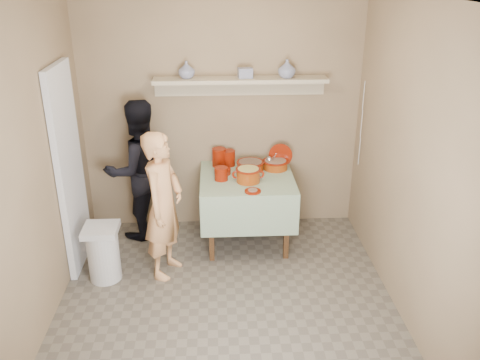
{
  "coord_description": "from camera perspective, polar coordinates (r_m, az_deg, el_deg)",
  "views": [
    {
      "loc": [
        -0.08,
        -3.59,
        2.82
      ],
      "look_at": [
        0.15,
        0.75,
        0.95
      ],
      "focal_mm": 38.0,
      "sensor_mm": 36.0,
      "label": 1
    }
  ],
  "objects": [
    {
      "name": "ceramic_box",
      "position": [
        5.32,
        0.58,
        11.93
      ],
      "size": [
        0.16,
        0.12,
        0.1
      ],
      "primitive_type": "cube",
      "rotation": [
        0.0,
        0.0,
        0.13
      ],
      "color": "navy",
      "rests_on": "wall_shelf"
    },
    {
      "name": "propped_lid",
      "position": [
        5.55,
        4.56,
        2.78
      ],
      "size": [
        0.26,
        0.07,
        0.26
      ],
      "primitive_type": "cylinder",
      "rotation": [
        1.47,
        0.0,
        -0.1
      ],
      "color": "#6A1205",
      "rests_on": "serving_table"
    },
    {
      "name": "wall_shelf",
      "position": [
        5.37,
        0.03,
        10.97
      ],
      "size": [
        1.8,
        0.25,
        0.21
      ],
      "color": "tan",
      "rests_on": "room_shell"
    },
    {
      "name": "cazuela_meat_b",
      "position": [
        5.48,
        4.01,
        1.83
      ],
      "size": [
        0.28,
        0.28,
        0.1
      ],
      "color": "#742301",
      "rests_on": "serving_table"
    },
    {
      "name": "front_plate",
      "position": [
        4.93,
        1.44,
        -1.24
      ],
      "size": [
        0.16,
        0.16,
        0.03
      ],
      "color": "#6A1205",
      "rests_on": "serving_table"
    },
    {
      "name": "plate_stack_a",
      "position": [
        5.53,
        -2.37,
        2.56
      ],
      "size": [
        0.15,
        0.15,
        0.2
      ],
      "primitive_type": "cylinder",
      "color": "#6A1205",
      "rests_on": "serving_table"
    },
    {
      "name": "ladle",
      "position": [
        5.45,
        3.35,
        2.33
      ],
      "size": [
        0.08,
        0.26,
        0.19
      ],
      "color": "silver",
      "rests_on": "cazuela_meat_b"
    },
    {
      "name": "bowl_stack",
      "position": [
        5.18,
        -2.12,
        0.71
      ],
      "size": [
        0.14,
        0.14,
        0.14
      ],
      "primitive_type": "cylinder",
      "color": "#6A1205",
      "rests_on": "serving_table"
    },
    {
      "name": "trash_bin",
      "position": [
        5.03,
        -15.08,
        -7.88
      ],
      "size": [
        0.32,
        0.32,
        0.56
      ],
      "color": "silver",
      "rests_on": "ground"
    },
    {
      "name": "vase_right",
      "position": [
        5.34,
        5.28,
        12.34
      ],
      "size": [
        0.21,
        0.21,
        0.19
      ],
      "primitive_type": "imported",
      "rotation": [
        0.0,
        0.0,
        -0.19
      ],
      "color": "navy",
      "rests_on": "wall_shelf"
    },
    {
      "name": "plate_stack_b",
      "position": [
        5.55,
        -1.3,
        2.49
      ],
      "size": [
        0.14,
        0.14,
        0.17
      ],
      "primitive_type": "cylinder",
      "color": "#6A1205",
      "rests_on": "serving_table"
    },
    {
      "name": "cazuela_meat_a",
      "position": [
        5.43,
        1.16,
        1.69
      ],
      "size": [
        0.3,
        0.3,
        0.1
      ],
      "color": "#742301",
      "rests_on": "serving_table"
    },
    {
      "name": "cazuela_rice",
      "position": [
        5.14,
        0.93,
        0.7
      ],
      "size": [
        0.33,
        0.25,
        0.14
      ],
      "color": "#742301",
      "rests_on": "serving_table"
    },
    {
      "name": "electrical_cord",
      "position": [
        5.52,
        13.48,
        6.14
      ],
      "size": [
        0.01,
        0.05,
        0.9
      ],
      "color": "silver",
      "rests_on": "wall_shelf"
    },
    {
      "name": "vase_left",
      "position": [
        5.32,
        -6.02,
        12.21
      ],
      "size": [
        0.24,
        0.24,
        0.18
      ],
      "primitive_type": "imported",
      "rotation": [
        0.0,
        0.0,
        0.92
      ],
      "color": "navy",
      "rests_on": "wall_shelf"
    },
    {
      "name": "serving_table",
      "position": [
        5.34,
        0.78,
        -0.77
      ],
      "size": [
        0.97,
        0.97,
        0.76
      ],
      "color": "#4C2D16",
      "rests_on": "ground"
    },
    {
      "name": "tile_panel",
      "position": [
        5.08,
        -18.58,
        1.04
      ],
      "size": [
        0.06,
        0.7,
        2.0
      ],
      "primitive_type": "cube",
      "color": "silver",
      "rests_on": "ground"
    },
    {
      "name": "empty_bowl",
      "position": [
        5.35,
        -1.98,
        0.96
      ],
      "size": [
        0.18,
        0.18,
        0.05
      ],
      "primitive_type": "cylinder",
      "color": "#6A1205",
      "rests_on": "serving_table"
    },
    {
      "name": "person_cook",
      "position": [
        4.81,
        -8.58,
        -2.85
      ],
      "size": [
        0.5,
        0.61,
        1.44
      ],
      "primitive_type": "imported",
      "rotation": [
        0.0,
        0.0,
        1.23
      ],
      "color": "tan",
      "rests_on": "ground"
    },
    {
      "name": "room_shell",
      "position": [
        3.78,
        -1.68,
        4.66
      ],
      "size": [
        3.04,
        3.54,
        2.62
      ],
      "color": "#8E7557",
      "rests_on": "ground"
    },
    {
      "name": "ground",
      "position": [
        4.56,
        -1.44,
        -14.88
      ],
      "size": [
        3.5,
        3.5,
        0.0
      ],
      "primitive_type": "plane",
      "color": "#61594C",
      "rests_on": "ground"
    },
    {
      "name": "person_helper",
      "position": [
        5.53,
        -11.27,
        1.08
      ],
      "size": [
        0.94,
        0.87,
        1.54
      ],
      "primitive_type": "imported",
      "rotation": [
        0.0,
        0.0,
        -2.64
      ],
      "color": "black",
      "rests_on": "ground"
    }
  ]
}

